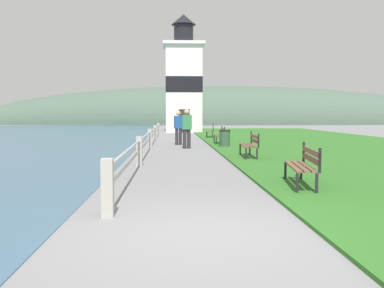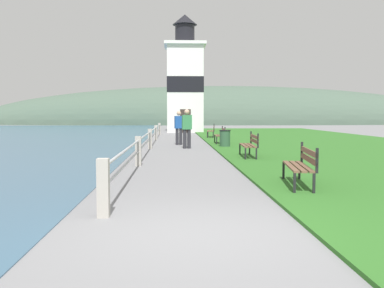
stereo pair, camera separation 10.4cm
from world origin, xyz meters
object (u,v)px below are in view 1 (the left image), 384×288
Objects in this scene: park_bench_by_lighthouse at (211,130)px; trash_bin at (225,139)px; lighthouse at (184,82)px; person_strolling at (187,127)px; park_bench_midway at (251,143)px; park_bench_far at (220,134)px; park_bench_near at (304,163)px; person_by_railing at (179,127)px.

park_bench_by_lighthouse is 2.11× the size of trash_bin.
person_strolling is at bearing -91.25° from lighthouse.
park_bench_far is (-0.27, 7.11, -0.00)m from park_bench_midway.
park_bench_midway is at bearing -86.48° from trash_bin.
person_strolling reaches higher than park_bench_by_lighthouse.
park_bench_near is 0.19× the size of lighthouse.
park_bench_midway is 1.09× the size of person_by_railing.
person_strolling reaches higher than trash_bin.
lighthouse is (-1.47, 15.43, 3.85)m from park_bench_far.
park_bench_midway is at bearing -85.59° from lighthouse.
park_bench_near is at bearing 178.49° from person_by_railing.
park_bench_by_lighthouse is 8.83m from person_strolling.
trash_bin is (1.82, 0.47, -0.56)m from person_strolling.
park_bench_near is at bearing 96.44° from park_bench_by_lighthouse.
park_bench_far is at bearing 88.92° from trash_bin.
lighthouse is (-1.74, 28.71, 3.85)m from park_bench_near.
park_bench_by_lighthouse is at bearing 89.25° from trash_bin.
person_strolling is (-2.13, 4.53, 0.44)m from park_bench_midway.
lighthouse is 5.85× the size of person_by_railing.
park_bench_near and park_bench_far have the same top height.
person_strolling is (-1.86, -2.58, 0.45)m from park_bench_far.
person_strolling is at bearing -165.50° from trash_bin.
person_strolling is 1.04× the size of person_by_railing.
lighthouse is at bearing -82.86° from park_bench_far.
person_strolling is 1.97m from trash_bin.
park_bench_by_lighthouse is at bearing -88.94° from park_bench_far.
person_strolling is at bearing 176.05° from person_by_railing.
park_bench_near is 1.06× the size of person_strolling.
person_by_railing reaches higher than trash_bin.
person_strolling is 2.16× the size of trash_bin.
person_by_railing is (-2.27, -6.28, 0.41)m from park_bench_by_lighthouse.
park_bench_midway is 7.12m from park_bench_far.
trash_bin is (-0.11, -8.13, -0.11)m from park_bench_by_lighthouse.
park_bench_far is 1.97× the size of trash_bin.
trash_bin is (-0.31, 11.17, -0.12)m from park_bench_near.
park_bench_near is 1.08× the size of park_bench_by_lighthouse.
trash_bin is (2.16, -1.85, -0.52)m from person_by_railing.
person_by_railing is 2.89m from trash_bin.
lighthouse is at bearing 94.67° from trash_bin.
park_bench_near is 29.02m from lighthouse.
person_strolling is at bearing 55.82° from park_bench_far.
park_bench_far is 2.11m from trash_bin.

